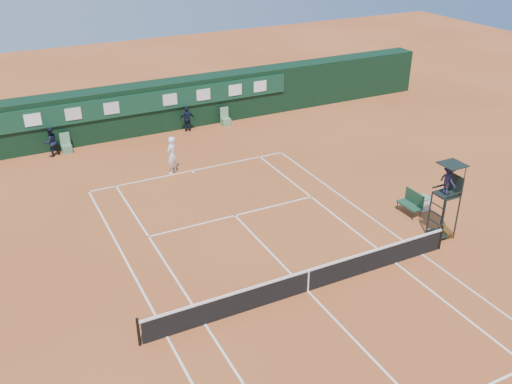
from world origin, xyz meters
The scene contains 14 objects.
ground centered at (0.00, 0.00, 0.00)m, with size 90.00×90.00×0.00m, color #BD5B2C.
court_lines centered at (0.00, 0.00, 0.01)m, with size 11.05×23.85×0.01m.
tennis_net centered at (0.00, 0.00, 0.51)m, with size 12.90×0.10×1.10m.
back_wall centered at (0.00, 18.74, 1.51)m, with size 40.00×1.65×3.00m.
linesman_chair_left centered at (-5.50, 17.48, 0.32)m, with size 0.55×0.50×1.15m.
linesman_chair_right centered at (4.50, 17.48, 0.32)m, with size 0.55×0.50×1.15m.
umpire_chair centered at (7.13, 0.76, 2.46)m, with size 0.96×0.95×3.42m.
player_bench centered at (7.36, 2.93, 0.60)m, with size 0.56×1.20×1.10m.
tennis_bag centered at (7.45, 0.75, 0.14)m, with size 0.33×0.76×0.28m, color black.
cooler centered at (8.13, 2.99, 0.33)m, with size 0.57×0.57×0.65m.
tennis_ball centered at (1.82, 10.74, 0.03)m, with size 0.06×0.06×0.06m, color #C5D030.
player centered at (-0.99, 12.13, 1.02)m, with size 0.74×0.49×2.04m, color white.
ball_kid_left centered at (-6.31, 17.37, 0.85)m, with size 0.83×0.64×1.70m, color black.
ball_kid_right centered at (1.93, 17.54, 0.79)m, with size 0.93×0.39×1.59m, color black.
Camera 1 is at (-9.47, -14.44, 12.93)m, focal length 40.00 mm.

